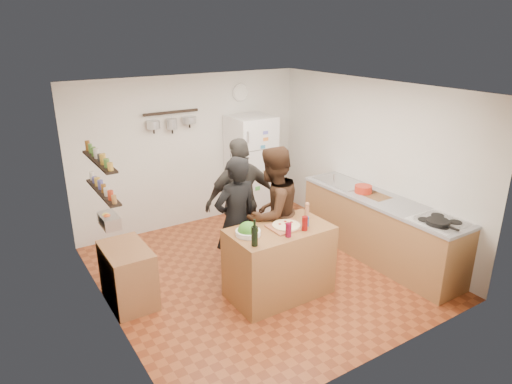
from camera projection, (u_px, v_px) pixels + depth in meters
room_shell at (245, 179)px, 6.20m from camera, size 4.20×4.20×4.20m
prep_island at (279, 262)px, 5.66m from camera, size 1.25×0.72×0.91m
pizza_board at (286, 227)px, 5.53m from camera, size 0.42×0.34×0.02m
pizza at (286, 225)px, 5.52m from camera, size 0.34×0.34×0.02m
salad_bowl at (248, 233)px, 5.32m from camera, size 0.29×0.29×0.06m
wine_bottle at (255, 236)px, 5.04m from camera, size 0.07×0.07×0.23m
wine_glass_near at (288, 230)px, 5.26m from camera, size 0.07×0.07×0.17m
wine_glass_far at (305, 223)px, 5.43m from camera, size 0.07×0.07×0.18m
pepper_mill at (307, 212)px, 5.74m from camera, size 0.06×0.06×0.18m
salt_canister at (306, 222)px, 5.54m from camera, size 0.08×0.08×0.12m
person_left at (236, 221)px, 5.85m from camera, size 0.65×0.45×1.72m
person_center at (272, 214)px, 5.97m from camera, size 1.03×0.89×1.80m
person_back at (241, 201)px, 6.39m from camera, size 1.10×0.55×1.80m
counter_run at (379, 229)px, 6.59m from camera, size 0.63×2.63×0.90m
stove_top at (440, 222)px, 5.68m from camera, size 0.60×0.62×0.02m
skillet at (438, 222)px, 5.59m from camera, size 0.28×0.28×0.05m
sink at (341, 182)px, 7.11m from camera, size 0.50×0.80×0.03m
cutting_board at (375, 196)px, 6.54m from camera, size 0.30×0.40×0.02m
red_bowl at (363, 189)px, 6.65m from camera, size 0.25×0.25×0.10m
fridge at (251, 168)px, 7.88m from camera, size 0.70×0.68×1.80m
wall_clock at (240, 92)px, 7.71m from camera, size 0.30×0.03×0.30m
spice_shelf_lower at (103, 192)px, 4.99m from camera, size 0.12×1.00×0.02m
spice_shelf_upper at (99, 161)px, 4.87m from camera, size 0.12×1.00×0.02m
produce_basket at (109, 221)px, 5.13m from camera, size 0.18×0.35×0.14m
side_table at (128, 275)px, 5.53m from camera, size 0.50×0.80×0.73m
pot_rack at (171, 112)px, 7.06m from camera, size 0.90×0.04×0.04m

